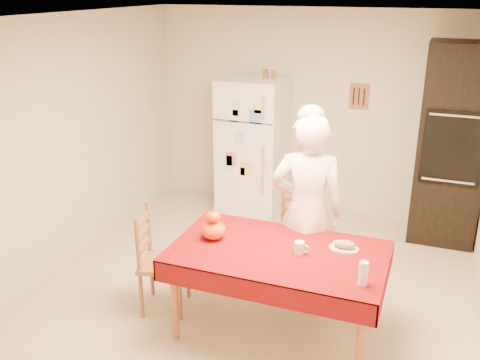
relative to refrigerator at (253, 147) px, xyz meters
The scene contains 17 objects.
floor 2.16m from the refrigerator, 70.93° to the right, with size 4.50×4.50×0.00m, color tan.
room_shell 2.13m from the refrigerator, 70.89° to the right, with size 4.02×4.52×2.51m.
refrigerator is the anchor object (origin of this frame).
oven_cabinet 2.29m from the refrigerator, ahead, with size 0.70×0.62×2.20m.
dining_table 2.56m from the refrigerator, 65.76° to the right, with size 1.70×1.00×0.76m.
chair_far 1.87m from the refrigerator, 55.85° to the right, with size 0.50×0.49×0.95m.
chair_left 2.38m from the refrigerator, 91.17° to the right, with size 0.50×0.51×0.95m.
seated_woman 2.13m from the refrigerator, 57.54° to the right, with size 0.65×0.43×1.78m, color white.
coffee_mug 2.62m from the refrigerator, 62.31° to the right, with size 0.08×0.08×0.10m, color silver.
pumpkin_lower 2.37m from the refrigerator, 78.18° to the right, with size 0.20×0.20×0.15m, color #EB6405.
pumpkin_upper 2.37m from the refrigerator, 78.18° to the right, with size 0.12×0.12×0.09m, color #CD4904.
wine_glass 3.14m from the refrigerator, 56.07° to the right, with size 0.07×0.07×0.18m, color silver.
bread_plate 2.63m from the refrigerator, 54.29° to the right, with size 0.24×0.24×0.02m, color silver.
bread_loaf 2.63m from the refrigerator, 54.29° to the right, with size 0.18×0.10×0.06m, color #A87953.
spice_jar_left 0.91m from the refrigerator, 19.15° to the left, with size 0.05×0.05×0.10m, color brown.
spice_jar_mid 0.91m from the refrigerator, 20.83° to the left, with size 0.05×0.05×0.10m, color brown.
spice_jar_right 0.93m from the refrigerator, 11.97° to the left, with size 0.05×0.05×0.10m, color #90601A.
Camera 1 is at (1.47, -4.10, 2.76)m, focal length 40.00 mm.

